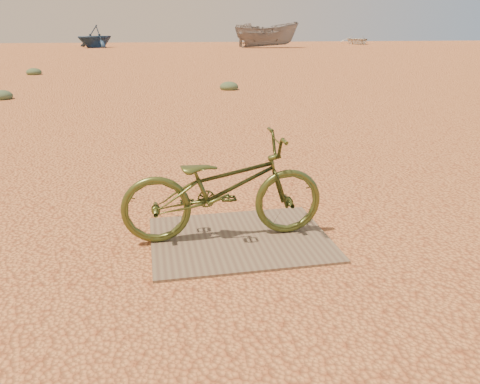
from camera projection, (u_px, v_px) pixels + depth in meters
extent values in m
plane|color=#D88C4F|center=(177.00, 236.00, 4.16)|extent=(120.00, 120.00, 0.00)
cube|color=brown|center=(240.00, 239.00, 4.08)|extent=(1.53, 1.20, 0.02)
imported|color=#425021|center=(223.00, 187.00, 3.96)|extent=(1.73, 0.63, 0.90)
imported|color=navy|center=(95.00, 36.00, 43.39)|extent=(5.08, 5.08, 2.03)
imported|color=slate|center=(267.00, 35.00, 43.32)|extent=(6.14, 2.89, 2.29)
imported|color=silver|center=(357.00, 40.00, 53.15)|extent=(3.98, 5.04, 0.94)
ellipsoid|color=#4F6344|center=(2.00, 99.00, 12.15)|extent=(0.55, 0.55, 0.30)
ellipsoid|color=#4F6344|center=(229.00, 90.00, 14.02)|extent=(0.56, 0.56, 0.31)
ellipsoid|color=#4F6344|center=(34.00, 75.00, 18.55)|extent=(0.59, 0.59, 0.32)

